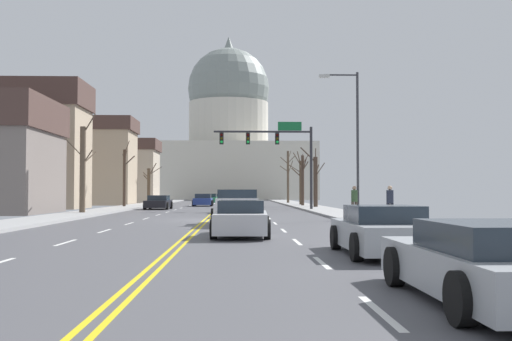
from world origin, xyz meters
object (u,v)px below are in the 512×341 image
pickup_truck_near_02 (237,209)px  sedan_oncoming_03 (213,198)px  sedan_near_05 (489,264)px  sedan_oncoming_02 (210,199)px  signal_gantry (276,146)px  sedan_near_00 (235,204)px  sedan_near_01 (241,208)px  sedan_near_04 (383,232)px  pedestrian_01 (354,200)px  sedan_oncoming_00 (158,203)px  sedan_near_03 (242,219)px  sedan_oncoming_01 (203,200)px  pedestrian_00 (390,201)px  street_lamp_right (353,131)px

pickup_truck_near_02 → sedan_oncoming_03: bearing=93.4°
sedan_near_05 → pickup_truck_near_02: bearing=100.1°
sedan_oncoming_02 → sedan_oncoming_03: size_ratio=1.05×
signal_gantry → sedan_near_00: 7.38m
sedan_near_05 → sedan_oncoming_02: size_ratio=0.98×
sedan_near_01 → sedan_near_04: sedan_near_01 is taller
sedan_near_05 → pedestrian_01: pedestrian_01 is taller
sedan_oncoming_00 → pedestrian_01: size_ratio=2.64×
pickup_truck_near_02 → sedan_near_03: (0.15, -7.21, -0.15)m
pickup_truck_near_02 → pedestrian_01: bearing=31.8°
sedan_near_00 → sedan_near_05: bearing=-83.9°
sedan_oncoming_01 → pedestrian_01: bearing=-71.8°
sedan_oncoming_02 → pedestrian_01: size_ratio=2.80×
pickup_truck_near_02 → sedan_near_05: bearing=-79.9°
sedan_near_01 → sedan_oncoming_01: size_ratio=1.05×
sedan_near_04 → sedan_near_05: size_ratio=0.94×
sedan_oncoming_00 → sedan_oncoming_03: sedan_oncoming_03 is taller
sedan_near_03 → pedestrian_01: pedestrian_01 is taller
sedan_near_00 → sedan_oncoming_03: size_ratio=1.02×
sedan_near_03 → sedan_oncoming_03: (-3.63, 65.92, -0.01)m
signal_gantry → pedestrian_01: bearing=-78.2°
signal_gantry → pedestrian_01: size_ratio=4.67×
sedan_near_04 → pedestrian_01: size_ratio=2.57×
sedan_oncoming_01 → pickup_truck_near_02: bearing=-84.0°
signal_gantry → pickup_truck_near_02: bearing=-99.3°
sedan_near_00 → pickup_truck_near_02: 14.39m
sedan_near_01 → sedan_oncoming_02: sedan_near_01 is taller
sedan_near_00 → sedan_near_01: size_ratio=1.00×
sedan_near_01 → sedan_near_00: bearing=93.0°
signal_gantry → sedan_oncoming_02: size_ratio=1.67×
sedan_oncoming_00 → pedestrian_01: bearing=-56.1°
sedan_near_03 → sedan_oncoming_03: sedan_near_03 is taller
pickup_truck_near_02 → sedan_oncoming_02: size_ratio=1.10×
sedan_near_05 → sedan_oncoming_02: (-6.83, 65.59, 0.04)m
signal_gantry → sedan_oncoming_02: bearing=103.6°
sedan_oncoming_02 → pedestrian_00: 46.84m
sedan_oncoming_01 → pedestrian_01: 31.69m
sedan_near_03 → sedan_oncoming_02: 53.44m
signal_gantry → sedan_near_03: bearing=-96.4°
street_lamp_right → pickup_truck_near_02: 8.45m
street_lamp_right → pedestrian_01: (0.06, -0.06, -3.71)m
street_lamp_right → pedestrian_00: bearing=-72.3°
sedan_near_04 → pedestrian_01: 17.45m
pedestrian_00 → pedestrian_01: size_ratio=0.99×
sedan_near_04 → signal_gantry: bearing=90.7°
sedan_oncoming_03 → pickup_truck_near_02: bearing=-86.6°
sedan_near_04 → sedan_oncoming_01: bearing=98.5°
signal_gantry → pickup_truck_near_02: 19.95m
sedan_near_01 → pedestrian_01: (6.06, -3.26, 0.50)m
pedestrian_00 → sedan_near_03: bearing=-133.0°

